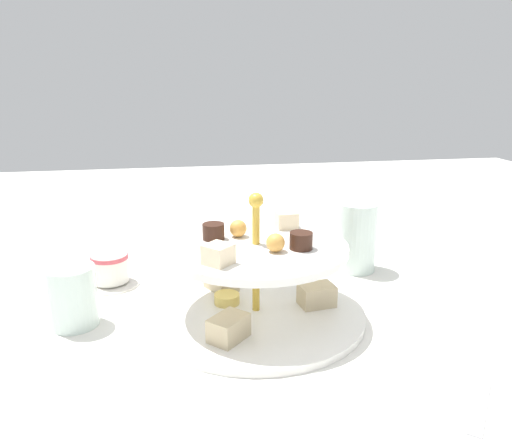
% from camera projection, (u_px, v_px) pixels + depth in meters
% --- Properties ---
extents(ground_plane, '(2.40, 2.40, 0.00)m').
position_uv_depth(ground_plane, '(256.00, 316.00, 0.69)').
color(ground_plane, silver).
extents(tiered_serving_stand, '(0.30, 0.30, 0.18)m').
position_uv_depth(tiered_serving_stand, '(256.00, 285.00, 0.68)').
color(tiered_serving_stand, white).
rests_on(tiered_serving_stand, ground_plane).
extents(water_glass_tall_right, '(0.07, 0.07, 0.12)m').
position_uv_depth(water_glass_tall_right, '(356.00, 237.00, 0.84)').
color(water_glass_tall_right, silver).
rests_on(water_glass_tall_right, ground_plane).
extents(water_glass_short_left, '(0.06, 0.06, 0.08)m').
position_uv_depth(water_glass_short_left, '(72.00, 296.00, 0.66)').
color(water_glass_short_left, silver).
rests_on(water_glass_short_left, ground_plane).
extents(teacup_with_saucer, '(0.09, 0.09, 0.05)m').
position_uv_depth(teacup_with_saucer, '(110.00, 270.00, 0.79)').
color(teacup_with_saucer, white).
rests_on(teacup_with_saucer, ground_plane).
extents(butter_knife_left, '(0.12, 0.14, 0.00)m').
position_uv_depth(butter_knife_left, '(483.00, 387.00, 0.53)').
color(butter_knife_left, silver).
rests_on(butter_knife_left, ground_plane).
extents(butter_knife_right, '(0.17, 0.03, 0.00)m').
position_uv_depth(butter_knife_right, '(207.00, 248.00, 0.96)').
color(butter_knife_right, silver).
rests_on(butter_knife_right, ground_plane).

